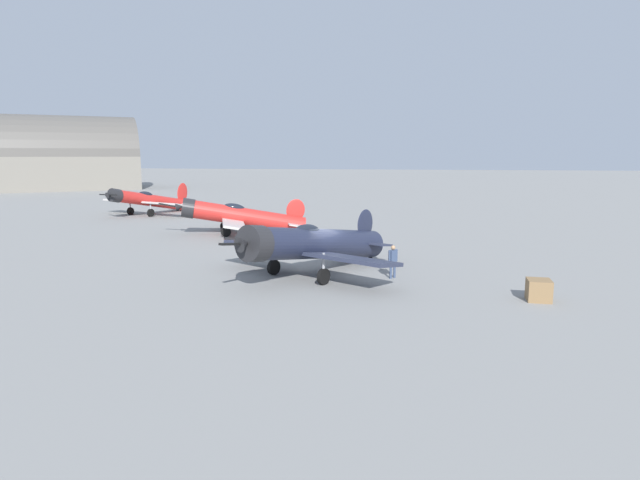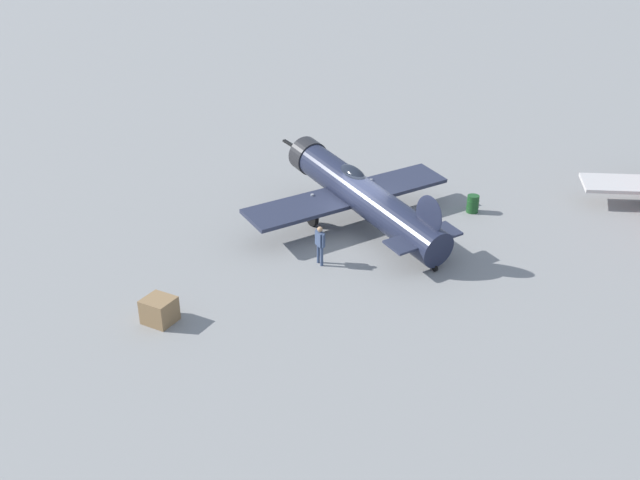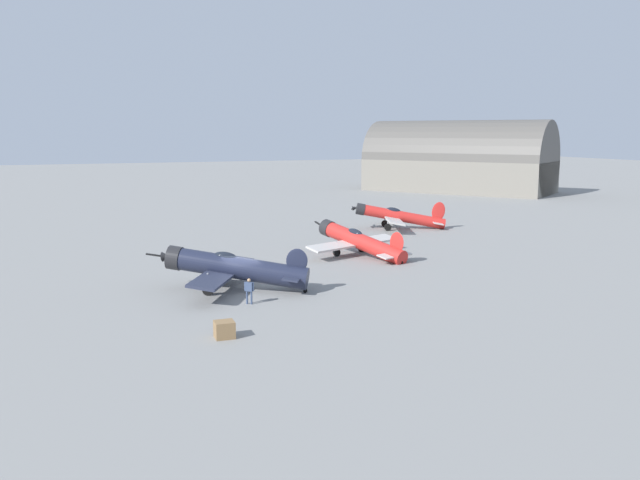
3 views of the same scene
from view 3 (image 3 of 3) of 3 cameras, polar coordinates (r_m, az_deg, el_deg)
ground_plane at (r=46.84m, az=-6.93°, el=-4.35°), size 400.00×400.00×0.00m
airplane_foreground at (r=46.61m, az=-7.58°, el=-2.36°), size 9.94×10.64×3.18m
airplane_mid_apron at (r=59.14m, az=3.36°, el=-0.09°), size 11.09×10.10×3.13m
airplane_far_line at (r=76.12m, az=6.71°, el=2.07°), size 10.82×10.96×3.27m
ground_crew_mechanic at (r=42.92m, az=-6.13°, el=-4.19°), size 0.46×0.55×1.69m
equipment_crate at (r=36.36m, az=-8.24°, el=-7.64°), size 1.02×1.09×0.92m
fuel_drum at (r=51.69m, az=-4.00°, el=-2.52°), size 0.60×0.60×0.86m
distant_hangar at (r=126.02m, az=11.84°, el=6.39°), size 35.31×31.08×14.51m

